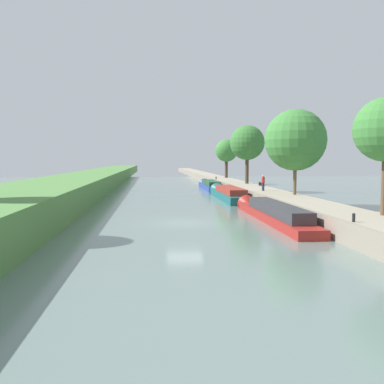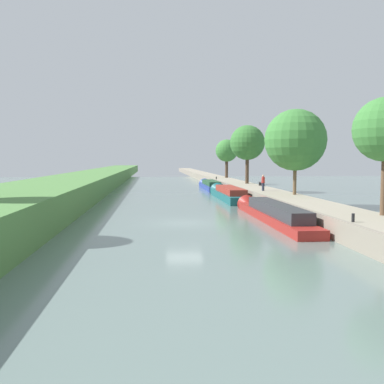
{
  "view_description": "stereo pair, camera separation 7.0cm",
  "coord_description": "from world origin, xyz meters",
  "px_view_note": "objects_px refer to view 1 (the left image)",
  "views": [
    {
      "loc": [
        -2.23,
        -29.01,
        4.43
      ],
      "look_at": [
        1.94,
        15.11,
        1.0
      ],
      "focal_mm": 39.28,
      "sensor_mm": 36.0,
      "label": 1
    },
    {
      "loc": [
        -2.16,
        -29.01,
        4.43
      ],
      "look_at": [
        1.94,
        15.11,
        1.0
      ],
      "focal_mm": 39.28,
      "sensor_mm": 36.0,
      "label": 2
    }
  ],
  "objects_px": {
    "narrowboat_red": "(272,213)",
    "narrowboat_teal": "(228,194)",
    "mooring_bollard_near": "(354,218)",
    "mooring_bollard_far": "(216,178)",
    "person_walking": "(263,182)",
    "narrowboat_blue": "(210,185)",
    "park_bench": "(262,183)"
  },
  "relations": [
    {
      "from": "narrowboat_red",
      "to": "narrowboat_teal",
      "type": "bearing_deg",
      "value": 90.68
    },
    {
      "from": "narrowboat_teal",
      "to": "mooring_bollard_near",
      "type": "relative_size",
      "value": 32.77
    },
    {
      "from": "mooring_bollard_far",
      "to": "narrowboat_teal",
      "type": "bearing_deg",
      "value": -95.13
    },
    {
      "from": "narrowboat_red",
      "to": "person_walking",
      "type": "height_order",
      "value": "person_walking"
    },
    {
      "from": "mooring_bollard_far",
      "to": "narrowboat_blue",
      "type": "bearing_deg",
      "value": -108.06
    },
    {
      "from": "mooring_bollard_far",
      "to": "mooring_bollard_near",
      "type": "bearing_deg",
      "value": -90.0
    },
    {
      "from": "narrowboat_teal",
      "to": "person_walking",
      "type": "xyz_separation_m",
      "value": [
        2.94,
        -4.32,
        1.49
      ]
    },
    {
      "from": "narrowboat_teal",
      "to": "mooring_bollard_far",
      "type": "distance_m",
      "value": 21.25
    },
    {
      "from": "mooring_bollard_near",
      "to": "mooring_bollard_far",
      "type": "relative_size",
      "value": 1.0
    },
    {
      "from": "narrowboat_red",
      "to": "park_bench",
      "type": "relative_size",
      "value": 10.97
    },
    {
      "from": "narrowboat_red",
      "to": "mooring_bollard_near",
      "type": "height_order",
      "value": "mooring_bollard_near"
    },
    {
      "from": "mooring_bollard_far",
      "to": "park_bench",
      "type": "xyz_separation_m",
      "value": [
        3.01,
        -17.4,
        0.12
      ]
    },
    {
      "from": "narrowboat_red",
      "to": "park_bench",
      "type": "distance_m",
      "value": 21.27
    },
    {
      "from": "mooring_bollard_far",
      "to": "narrowboat_red",
      "type": "bearing_deg",
      "value": -92.55
    },
    {
      "from": "mooring_bollard_far",
      "to": "person_walking",
      "type": "bearing_deg",
      "value": -87.66
    },
    {
      "from": "narrowboat_teal",
      "to": "narrowboat_blue",
      "type": "distance_m",
      "value": 15.53
    },
    {
      "from": "park_bench",
      "to": "mooring_bollard_near",
      "type": "bearing_deg",
      "value": -95.75
    },
    {
      "from": "mooring_bollard_far",
      "to": "park_bench",
      "type": "height_order",
      "value": "park_bench"
    },
    {
      "from": "person_walking",
      "to": "park_bench",
      "type": "xyz_separation_m",
      "value": [
        1.97,
        8.07,
        -0.53
      ]
    },
    {
      "from": "person_walking",
      "to": "narrowboat_teal",
      "type": "bearing_deg",
      "value": 124.27
    },
    {
      "from": "narrowboat_blue",
      "to": "mooring_bollard_far",
      "type": "xyz_separation_m",
      "value": [
        1.83,
        5.62,
        0.87
      ]
    },
    {
      "from": "narrowboat_teal",
      "to": "mooring_bollard_near",
      "type": "height_order",
      "value": "mooring_bollard_near"
    },
    {
      "from": "narrowboat_blue",
      "to": "park_bench",
      "type": "xyz_separation_m",
      "value": [
        4.84,
        -11.78,
        0.99
      ]
    },
    {
      "from": "narrowboat_blue",
      "to": "mooring_bollard_near",
      "type": "relative_size",
      "value": 29.82
    },
    {
      "from": "narrowboat_blue",
      "to": "narrowboat_teal",
      "type": "bearing_deg",
      "value": -90.25
    },
    {
      "from": "narrowboat_blue",
      "to": "mooring_bollard_far",
      "type": "relative_size",
      "value": 29.82
    },
    {
      "from": "narrowboat_teal",
      "to": "mooring_bollard_near",
      "type": "bearing_deg",
      "value": -85.85
    },
    {
      "from": "narrowboat_blue",
      "to": "park_bench",
      "type": "height_order",
      "value": "park_bench"
    },
    {
      "from": "narrowboat_red",
      "to": "mooring_bollard_far",
      "type": "distance_m",
      "value": 38.16
    },
    {
      "from": "park_bench",
      "to": "narrowboat_blue",
      "type": "bearing_deg",
      "value": 112.35
    },
    {
      "from": "person_walking",
      "to": "mooring_bollard_far",
      "type": "bearing_deg",
      "value": 92.34
    },
    {
      "from": "narrowboat_blue",
      "to": "mooring_bollard_far",
      "type": "bearing_deg",
      "value": 71.94
    }
  ]
}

